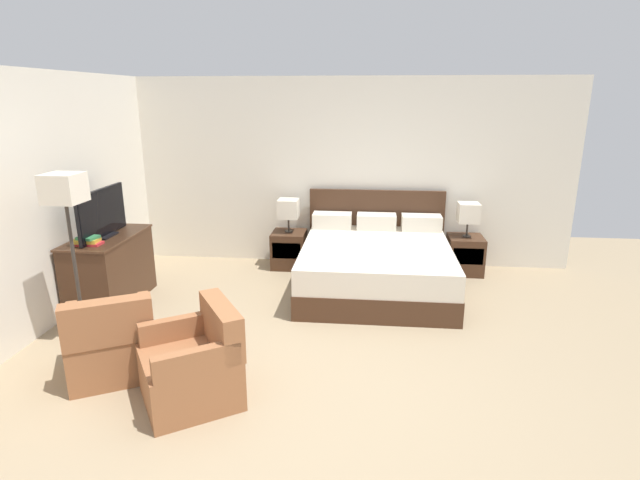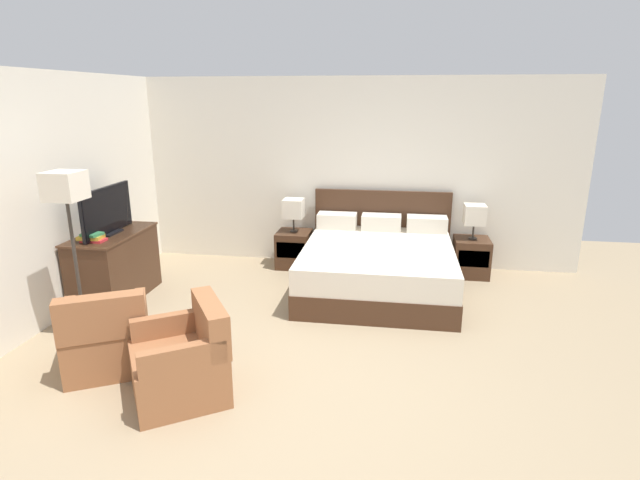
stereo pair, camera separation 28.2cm
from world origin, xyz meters
name	(u,v)px [view 2 (the right image)]	position (x,y,z in m)	size (l,w,h in m)	color
ground_plane	(284,392)	(0.00, 0.00, 0.00)	(10.06, 10.06, 0.00)	#998466
wall_back	(337,173)	(0.00, 3.38, 1.27)	(6.54, 0.06, 2.55)	silver
wall_left	(65,194)	(-2.70, 1.38, 1.27)	(0.06, 5.15, 2.55)	silver
bed	(378,265)	(0.64, 2.36, 0.31)	(1.84, 2.01, 1.06)	#422819
nightstand_left	(294,249)	(-0.55, 3.06, 0.25)	(0.45, 0.47, 0.50)	#422819
nightstand_right	(471,257)	(1.83, 3.06, 0.25)	(0.45, 0.47, 0.50)	#422819
table_lamp_left	(293,209)	(-0.55, 3.06, 0.82)	(0.27, 0.27, 0.45)	#332D28
table_lamp_right	(475,215)	(1.83, 3.06, 0.82)	(0.27, 0.27, 0.45)	#332D28
dresser	(115,265)	(-2.36, 1.61, 0.41)	(0.57, 1.14, 0.79)	#422819
tv	(107,211)	(-2.36, 1.58, 1.05)	(0.18, 0.94, 0.53)	black
book_red_cover	(94,240)	(-2.35, 1.26, 0.81)	(0.24, 0.15, 0.03)	#B7282D
book_blue_cover	(91,237)	(-2.38, 1.26, 0.84)	(0.24, 0.17, 0.04)	gold
book_small_top	(92,234)	(-2.36, 1.26, 0.87)	(0.19, 0.17, 0.03)	#2D7042
armchair_by_window	(107,338)	(-1.59, 0.14, 0.28)	(0.92, 0.93, 0.76)	#935B38
armchair_companion	(184,362)	(-0.76, -0.15, 0.28)	(0.95, 0.95, 0.76)	#935B38
floor_lamp	(67,202)	(-2.12, 0.60, 1.37)	(0.30, 0.30, 1.65)	#332D28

